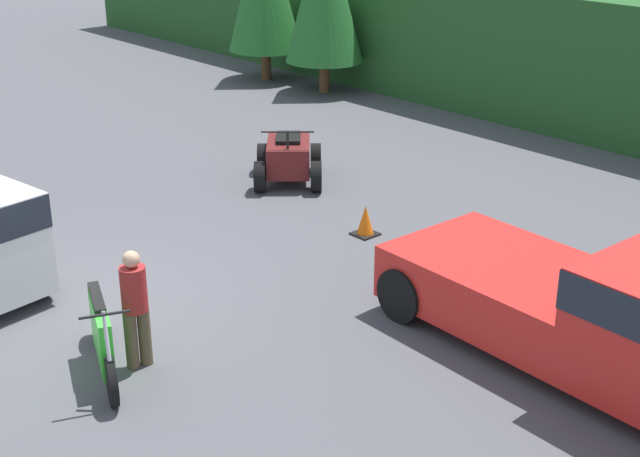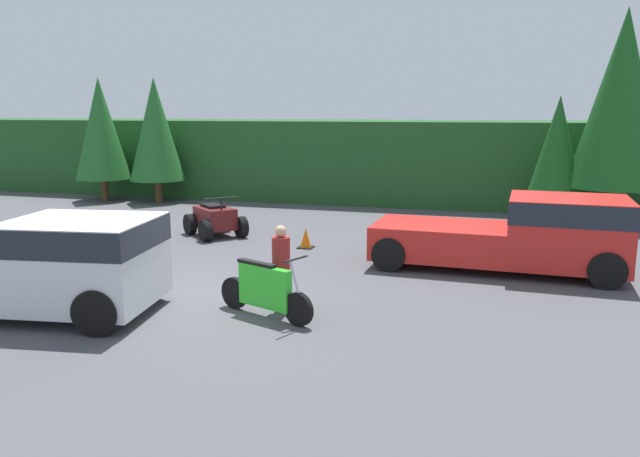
{
  "view_description": "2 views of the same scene",
  "coord_description": "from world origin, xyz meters",
  "px_view_note": "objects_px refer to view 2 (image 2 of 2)",
  "views": [
    {
      "loc": [
        11.32,
        -5.0,
        6.11
      ],
      "look_at": [
        1.92,
        3.38,
        0.95
      ],
      "focal_mm": 50.0,
      "sensor_mm": 36.0,
      "label": 1
    },
    {
      "loc": [
        6.02,
        -10.61,
        3.72
      ],
      "look_at": [
        1.92,
        3.38,
        0.95
      ],
      "focal_mm": 35.0,
      "sensor_mm": 36.0,
      "label": 2
    }
  ],
  "objects_px": {
    "pickup_truck_red": "(524,232)",
    "traffic_cone": "(306,239)",
    "rider_person": "(281,265)",
    "quad_atv": "(215,220)",
    "pickup_truck_second": "(37,263)",
    "dirt_bike": "(265,291)"
  },
  "relations": [
    {
      "from": "pickup_truck_red",
      "to": "rider_person",
      "type": "xyz_separation_m",
      "value": [
        -4.42,
        -4.38,
        -0.05
      ]
    },
    {
      "from": "quad_atv",
      "to": "pickup_truck_second",
      "type": "bearing_deg",
      "value": -48.71
    },
    {
      "from": "pickup_truck_second",
      "to": "quad_atv",
      "type": "height_order",
      "value": "pickup_truck_second"
    },
    {
      "from": "pickup_truck_second",
      "to": "traffic_cone",
      "type": "distance_m",
      "value": 7.39
    },
    {
      "from": "pickup_truck_second",
      "to": "quad_atv",
      "type": "relative_size",
      "value": 2.57
    },
    {
      "from": "pickup_truck_second",
      "to": "pickup_truck_red",
      "type": "bearing_deg",
      "value": 24.99
    },
    {
      "from": "traffic_cone",
      "to": "rider_person",
      "type": "bearing_deg",
      "value": -77.13
    },
    {
      "from": "pickup_truck_red",
      "to": "traffic_cone",
      "type": "relative_size",
      "value": 10.57
    },
    {
      "from": "pickup_truck_red",
      "to": "pickup_truck_second",
      "type": "xyz_separation_m",
      "value": [
        -8.74,
        -5.72,
        -0.0
      ]
    },
    {
      "from": "pickup_truck_red",
      "to": "quad_atv",
      "type": "height_order",
      "value": "pickup_truck_red"
    },
    {
      "from": "pickup_truck_second",
      "to": "quad_atv",
      "type": "distance_m",
      "value": 7.53
    },
    {
      "from": "pickup_truck_red",
      "to": "quad_atv",
      "type": "xyz_separation_m",
      "value": [
        -8.77,
        1.79,
        -0.46
      ]
    },
    {
      "from": "quad_atv",
      "to": "pickup_truck_red",
      "type": "bearing_deg",
      "value": 29.52
    },
    {
      "from": "dirt_bike",
      "to": "traffic_cone",
      "type": "bearing_deg",
      "value": 122.36
    },
    {
      "from": "quad_atv",
      "to": "traffic_cone",
      "type": "distance_m",
      "value": 3.24
    },
    {
      "from": "pickup_truck_red",
      "to": "rider_person",
      "type": "relative_size",
      "value": 3.55
    },
    {
      "from": "dirt_bike",
      "to": "quad_atv",
      "type": "xyz_separation_m",
      "value": [
        -4.18,
        6.59,
        -0.01
      ]
    },
    {
      "from": "pickup_truck_second",
      "to": "rider_person",
      "type": "xyz_separation_m",
      "value": [
        4.32,
        1.34,
        -0.05
      ]
    },
    {
      "from": "dirt_bike",
      "to": "rider_person",
      "type": "distance_m",
      "value": 0.6
    },
    {
      "from": "pickup_truck_red",
      "to": "pickup_truck_second",
      "type": "height_order",
      "value": "same"
    },
    {
      "from": "quad_atv",
      "to": "traffic_cone",
      "type": "bearing_deg",
      "value": 26.1
    },
    {
      "from": "rider_person",
      "to": "pickup_truck_second",
      "type": "bearing_deg",
      "value": -153.35
    }
  ]
}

